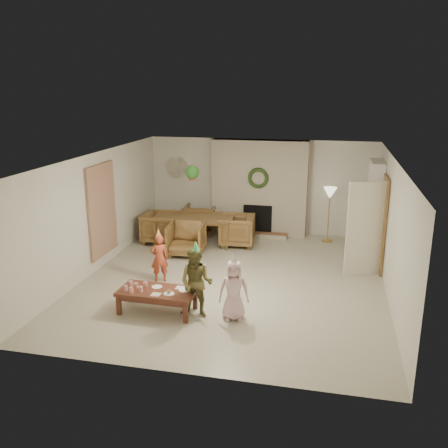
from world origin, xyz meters
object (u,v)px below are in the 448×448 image
(dining_chair_left, at_px, (160,227))
(child_red, at_px, (159,258))
(child_pink, at_px, (234,290))
(child_plaid, at_px, (196,283))
(dining_chair_far, at_px, (200,219))
(dining_chair_right, at_px, (237,230))
(coffee_table_top, at_px, (157,292))
(dining_table, at_px, (194,230))
(dining_chair_near, at_px, (186,239))

(dining_chair_left, xyz_separation_m, child_red, (0.88, -2.45, 0.11))
(child_red, distance_m, child_pink, 2.22)
(dining_chair_left, bearing_deg, child_pink, -148.99)
(child_red, bearing_deg, child_plaid, 103.84)
(dining_chair_far, relative_size, dining_chair_left, 1.00)
(dining_chair_right, height_order, coffee_table_top, dining_chair_right)
(dining_chair_right, bearing_deg, dining_chair_far, -128.66)
(child_red, bearing_deg, coffee_table_top, 81.33)
(child_red, bearing_deg, child_pink, 117.21)
(dining_table, bearing_deg, child_pink, -69.17)
(coffee_table_top, bearing_deg, dining_chair_left, 110.80)
(dining_chair_near, distance_m, child_pink, 3.43)
(dining_table, relative_size, dining_chair_left, 2.34)
(coffee_table_top, xyz_separation_m, child_plaid, (0.72, -0.01, 0.23))
(dining_table, relative_size, child_red, 2.02)
(dining_chair_left, bearing_deg, dining_chair_right, -90.00)
(dining_table, distance_m, child_pink, 4.23)
(child_pink, bearing_deg, dining_table, 102.44)
(dining_chair_left, height_order, child_red, child_red)
(dining_chair_far, bearing_deg, dining_chair_right, 141.34)
(dining_chair_left, xyz_separation_m, coffee_table_top, (1.32, -3.78, -0.00))
(dining_chair_near, height_order, child_plaid, child_plaid)
(dining_chair_left, distance_m, dining_chair_right, 1.96)
(dining_chair_near, xyz_separation_m, dining_chair_far, (-0.14, 1.74, 0.00))
(dining_chair_right, bearing_deg, coffee_table_top, -13.71)
(dining_table, relative_size, coffee_table_top, 1.48)
(coffee_table_top, height_order, child_red, child_red)
(dining_chair_near, xyz_separation_m, dining_chair_left, (-0.94, 0.80, 0.00))
(child_plaid, bearing_deg, dining_chair_left, 121.72)
(dining_table, distance_m, child_red, 2.52)
(dining_chair_near, xyz_separation_m, dining_chair_right, (1.02, 0.95, 0.00))
(dining_chair_near, height_order, child_red, child_red)
(dining_chair_near, distance_m, dining_chair_left, 1.23)
(coffee_table_top, height_order, child_plaid, child_plaid)
(dining_chair_far, xyz_separation_m, child_red, (0.08, -3.38, 0.11))
(dining_chair_far, height_order, child_pink, child_pink)
(dining_chair_right, height_order, child_red, child_red)
(dining_chair_left, distance_m, child_plaid, 4.31)
(dining_table, bearing_deg, dining_chair_far, 90.00)
(dining_chair_left, xyz_separation_m, child_plaid, (2.03, -3.79, 0.23))
(dining_chair_left, distance_m, child_pink, 4.61)
(dining_chair_right, xyz_separation_m, child_plaid, (0.08, -3.94, 0.23))
(child_red, bearing_deg, dining_table, -116.73)
(dining_chair_far, distance_m, dining_chair_right, 1.39)
(child_red, relative_size, child_pink, 0.93)
(dining_chair_near, distance_m, child_red, 1.65)
(child_plaid, bearing_deg, child_red, 134.27)
(child_red, height_order, child_plaid, child_plaid)
(dining_chair_near, distance_m, dining_chair_far, 1.74)
(child_pink, bearing_deg, dining_chair_near, 107.63)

